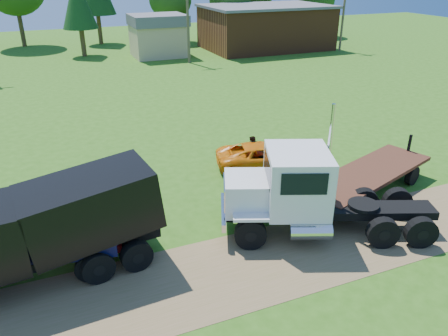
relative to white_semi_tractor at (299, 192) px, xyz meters
name	(u,v)px	position (x,y,z in m)	size (l,w,h in m)	color
ground	(329,245)	(0.68, -1.39, -1.75)	(140.00, 140.00, 0.00)	#2A5713
dirt_track	(329,245)	(0.68, -1.39, -1.75)	(120.00, 4.20, 0.01)	brown
white_semi_tractor	(299,192)	(0.00, 0.00, 0.00)	(8.58, 5.50, 5.13)	black
black_dump_truck	(45,227)	(-9.22, 0.79, 0.23)	(8.44, 3.36, 3.60)	black
navy_truck	(13,239)	(-10.33, 1.39, -0.35)	(6.48, 3.13, 2.75)	maroon
orange_pickup	(264,156)	(1.53, 5.84, -1.06)	(2.29, 4.97, 1.38)	orange
flatbed_trailer	(368,176)	(4.78, 1.56, -0.91)	(8.04, 4.70, 1.97)	#3B1F12
spectator_b	(252,151)	(1.16, 6.52, -0.94)	(0.79, 0.61, 1.62)	#999999
brick_building	(266,27)	(18.68, 38.61, 0.91)	(15.40, 10.40, 5.30)	brown
tan_shed	(159,35)	(4.68, 38.61, 0.67)	(6.20, 5.40, 4.70)	tan
utility_poles	(188,18)	(6.68, 33.61, 2.96)	(42.20, 0.28, 9.00)	brown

